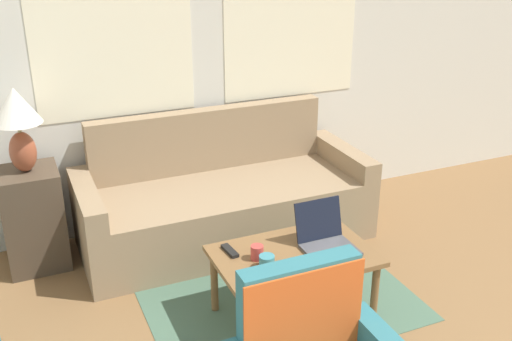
% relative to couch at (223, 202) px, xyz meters
% --- Properties ---
extents(wall_back, '(6.39, 0.06, 2.60)m').
position_rel_couch_xyz_m(wall_back, '(0.14, 0.43, 1.03)').
color(wall_back, silver).
rests_on(wall_back, ground_plane).
extents(rug, '(1.62, 1.82, 0.01)m').
position_rel_couch_xyz_m(rug, '(0.03, -0.58, -0.27)').
color(rug, '#476651').
rests_on(rug, ground_plane).
extents(couch, '(2.07, 0.83, 0.91)m').
position_rel_couch_xyz_m(couch, '(0.00, 0.00, 0.00)').
color(couch, '#937A5B').
rests_on(couch, ground_plane).
extents(side_table, '(0.38, 0.38, 0.69)m').
position_rel_couch_xyz_m(side_table, '(-1.30, 0.13, 0.07)').
color(side_table, '#4C3D2D').
rests_on(side_table, ground_plane).
extents(table_lamp, '(0.30, 0.30, 0.55)m').
position_rel_couch_xyz_m(table_lamp, '(-1.30, 0.13, 0.77)').
color(table_lamp, brown).
rests_on(table_lamp, side_table).
extents(coffee_table, '(0.90, 0.59, 0.43)m').
position_rel_couch_xyz_m(coffee_table, '(0.03, -1.10, 0.10)').
color(coffee_table, brown).
rests_on(coffee_table, ground_plane).
extents(laptop, '(0.29, 0.31, 0.25)m').
position_rel_couch_xyz_m(laptop, '(0.23, -1.10, 0.21)').
color(laptop, '#47474C').
rests_on(laptop, coffee_table).
extents(cup_navy, '(0.09, 0.09, 0.08)m').
position_rel_couch_xyz_m(cup_navy, '(-0.18, -1.17, 0.19)').
color(cup_navy, teal).
rests_on(cup_navy, coffee_table).
extents(cup_yellow, '(0.07, 0.07, 0.08)m').
position_rel_couch_xyz_m(cup_yellow, '(-0.19, -1.06, 0.20)').
color(cup_yellow, '#B23D38').
rests_on(cup_yellow, coffee_table).
extents(tv_remote, '(0.06, 0.15, 0.02)m').
position_rel_couch_xyz_m(tv_remote, '(-0.30, -0.94, 0.16)').
color(tv_remote, black).
rests_on(tv_remote, coffee_table).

